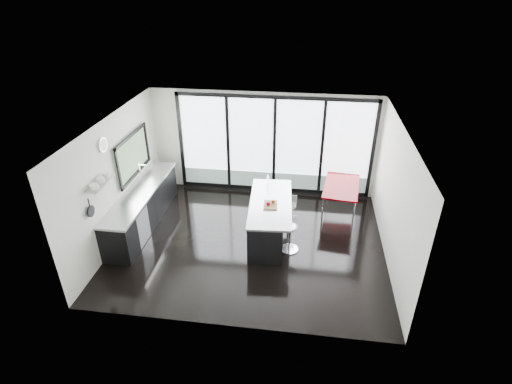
# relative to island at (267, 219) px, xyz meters

# --- Properties ---
(floor) EXTENTS (6.00, 5.00, 0.00)m
(floor) POSITION_rel_island_xyz_m (-0.36, -0.32, -0.46)
(floor) COLOR black
(floor) RESTS_ON ground
(ceiling) EXTENTS (6.00, 5.00, 0.00)m
(ceiling) POSITION_rel_island_xyz_m (-0.36, -0.32, 2.34)
(ceiling) COLOR white
(ceiling) RESTS_ON wall_back
(wall_back) EXTENTS (6.00, 0.09, 2.80)m
(wall_back) POSITION_rel_island_xyz_m (-0.09, 2.15, 0.81)
(wall_back) COLOR beige
(wall_back) RESTS_ON ground
(wall_front) EXTENTS (6.00, 0.00, 2.80)m
(wall_front) POSITION_rel_island_xyz_m (-0.36, -2.82, 0.94)
(wall_front) COLOR beige
(wall_front) RESTS_ON ground
(wall_left) EXTENTS (0.26, 5.00, 2.80)m
(wall_left) POSITION_rel_island_xyz_m (-3.33, -0.04, 1.10)
(wall_left) COLOR beige
(wall_left) RESTS_ON ground
(wall_right) EXTENTS (0.00, 5.00, 2.80)m
(wall_right) POSITION_rel_island_xyz_m (2.64, -0.32, 0.94)
(wall_right) COLOR beige
(wall_right) RESTS_ON ground
(counter_cabinets) EXTENTS (0.69, 3.24, 1.36)m
(counter_cabinets) POSITION_rel_island_xyz_m (-3.03, 0.08, 0.00)
(counter_cabinets) COLOR black
(counter_cabinets) RESTS_ON floor
(island) EXTENTS (1.08, 2.28, 1.18)m
(island) POSITION_rel_island_xyz_m (0.00, 0.00, 0.00)
(island) COLOR black
(island) RESTS_ON floor
(bar_stool_near) EXTENTS (0.43, 0.43, 0.63)m
(bar_stool_near) POSITION_rel_island_xyz_m (0.55, -0.49, -0.14)
(bar_stool_near) COLOR silver
(bar_stool_near) RESTS_ON floor
(bar_stool_far) EXTENTS (0.47, 0.47, 0.64)m
(bar_stool_far) POSITION_rel_island_xyz_m (0.47, 0.41, -0.14)
(bar_stool_far) COLOR silver
(bar_stool_far) RESTS_ON floor
(red_table) EXTENTS (1.00, 1.55, 0.78)m
(red_table) POSITION_rel_island_xyz_m (1.72, 1.26, -0.07)
(red_table) COLOR #770005
(red_table) RESTS_ON floor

